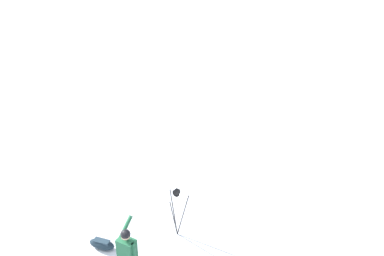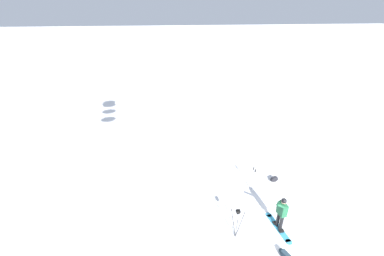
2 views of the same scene
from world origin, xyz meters
TOP-DOWN VIEW (x-y plane):
  - snowboarder at (-0.35, -0.77)m, footprint 0.53×0.62m
  - gear_bag_large at (1.01, -1.16)m, footprint 0.74×0.48m
  - camera_tripod at (-0.21, -2.71)m, footprint 0.58×0.51m

SIDE VIEW (x-z plane):
  - gear_bag_large at x=1.01m, z-range 0.01..0.27m
  - snowboarder at x=-0.35m, z-range 0.15..1.78m
  - camera_tripod at x=-0.21m, z-range 0.30..1.74m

